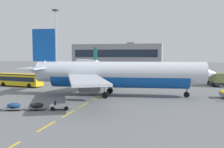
% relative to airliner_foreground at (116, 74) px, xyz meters
% --- Properties ---
extents(ground, '(400.00, 400.00, 0.00)m').
position_rel_airliner_foreground_xyz_m(ground, '(19.16, 17.43, -3.95)').
color(ground, slate).
extents(apron_paint_markings, '(8.00, 92.63, 0.01)m').
position_rel_airliner_foreground_xyz_m(apron_paint_markings, '(-2.84, 13.23, -3.95)').
color(apron_paint_markings, yellow).
rests_on(apron_paint_markings, ground).
extents(airliner_foreground, '(34.82, 34.50, 12.20)m').
position_rel_airliner_foreground_xyz_m(airliner_foreground, '(0.00, 0.00, 0.00)').
color(airliner_foreground, silver).
rests_on(airliner_foreground, ground).
extents(airliner_far_center, '(25.28, 27.24, 10.54)m').
position_rel_airliner_foreground_xyz_m(airliner_far_center, '(-27.53, 65.24, -0.54)').
color(airliner_far_center, white).
rests_on(airliner_far_center, ground).
extents(apron_shuttle_bus, '(12.31, 4.72, 3.00)m').
position_rel_airliner_foreground_xyz_m(apron_shuttle_bus, '(-25.01, 8.36, -2.20)').
color(apron_shuttle_bus, yellow).
rests_on(apron_shuttle_bus, ground).
extents(catering_truck, '(3.42, 7.27, 3.14)m').
position_rel_airliner_foreground_xyz_m(catering_truck, '(20.35, 19.76, -2.30)').
color(catering_truck, black).
rests_on(catering_truck, ground).
extents(baggage_train, '(11.51, 4.87, 1.14)m').
position_rel_airliner_foreground_xyz_m(baggage_train, '(-9.28, -14.28, -3.42)').
color(baggage_train, silver).
rests_on(baggage_train, ground).
extents(apron_light_mast_near, '(1.80, 1.80, 23.24)m').
position_rel_airliner_foreground_xyz_m(apron_light_mast_near, '(-29.94, 38.73, 10.62)').
color(apron_light_mast_near, slate).
rests_on(apron_light_mast_near, ground).
extents(terminal_satellite, '(66.68, 23.50, 16.95)m').
position_rel_airliner_foreground_xyz_m(terminal_satellite, '(-29.74, 147.02, 3.74)').
color(terminal_satellite, gray).
rests_on(terminal_satellite, ground).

